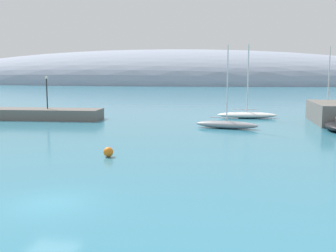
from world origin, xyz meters
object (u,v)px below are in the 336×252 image
Objects in this scene: mooring_buoy_orange at (108,152)px; sailboat_sand_outer_mooring at (327,113)px; sailboat_white_end_of_line at (247,114)px; harbor_lamp_post at (47,89)px; sailboat_grey_near_shore at (227,124)px.

sailboat_sand_outer_mooring is at bearing 54.68° from mooring_buoy_orange.
sailboat_sand_outer_mooring is 38.68m from mooring_buoy_orange.
harbor_lamp_post is (-26.70, -5.65, 3.58)m from sailboat_white_end_of_line.
mooring_buoy_orange is at bearing -55.33° from harbor_lamp_post.
mooring_buoy_orange is at bearing -104.99° from sailboat_grey_near_shore.
mooring_buoy_orange is at bearing -39.07° from sailboat_sand_outer_mooring.
sailboat_sand_outer_mooring is 13.21× the size of mooring_buoy_orange.
sailboat_white_end_of_line is (2.58, 10.98, 0.02)m from sailboat_grey_near_shore.
mooring_buoy_orange is 0.17× the size of harbor_lamp_post.
sailboat_grey_near_shore is 24.97m from harbor_lamp_post.
harbor_lamp_post is (-37.98, -8.99, 3.52)m from sailboat_sand_outer_mooring.
mooring_buoy_orange is at bearing -115.90° from sailboat_white_end_of_line.
harbor_lamp_post is at bearing 124.67° from mooring_buoy_orange.
sailboat_grey_near_shore is 2.14× the size of harbor_lamp_post.
sailboat_grey_near_shore is 12.43× the size of mooring_buoy_orange.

